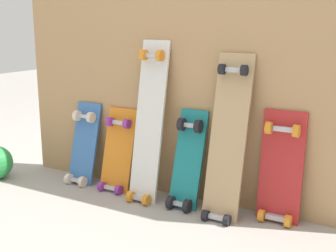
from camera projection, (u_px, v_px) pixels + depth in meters
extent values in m
plane|color=#9E9991|center=(174.00, 198.00, 2.61)|extent=(12.00, 12.00, 0.00)
cube|color=tan|center=(180.00, 73.00, 2.50)|extent=(2.17, 0.04, 1.44)
cube|color=#386BAD|center=(84.00, 149.00, 2.83)|extent=(0.18, 0.17, 0.56)
cube|color=#B7B7BF|center=(78.00, 180.00, 2.81)|extent=(0.08, 0.04, 0.03)
cube|color=#B7B7BF|center=(86.00, 117.00, 2.81)|extent=(0.08, 0.04, 0.03)
cylinder|color=beige|center=(69.00, 179.00, 2.82)|extent=(0.03, 0.07, 0.07)
cylinder|color=beige|center=(83.00, 182.00, 2.77)|extent=(0.03, 0.07, 0.07)
cylinder|color=beige|center=(77.00, 116.00, 2.82)|extent=(0.03, 0.07, 0.07)
cylinder|color=beige|center=(91.00, 117.00, 2.77)|extent=(0.03, 0.07, 0.07)
cube|color=orange|center=(118.00, 155.00, 2.71)|extent=(0.20, 0.16, 0.56)
cube|color=#B7B7BF|center=(112.00, 188.00, 2.69)|extent=(0.09, 0.04, 0.03)
cube|color=#B7B7BF|center=(120.00, 123.00, 2.69)|extent=(0.09, 0.04, 0.03)
cylinder|color=purple|center=(102.00, 186.00, 2.71)|extent=(0.03, 0.06, 0.06)
cylinder|color=purple|center=(119.00, 190.00, 2.65)|extent=(0.03, 0.06, 0.06)
cylinder|color=purple|center=(110.00, 122.00, 2.70)|extent=(0.03, 0.06, 0.06)
cylinder|color=purple|center=(127.00, 124.00, 2.64)|extent=(0.03, 0.06, 0.06)
cube|color=silver|center=(149.00, 127.00, 2.53)|extent=(0.17, 0.21, 0.96)
cube|color=#B7B7BF|center=(140.00, 198.00, 2.53)|extent=(0.08, 0.04, 0.03)
cube|color=#B7B7BF|center=(153.00, 56.00, 2.49)|extent=(0.08, 0.04, 0.03)
cylinder|color=orange|center=(130.00, 196.00, 2.54)|extent=(0.03, 0.06, 0.06)
cylinder|color=orange|center=(146.00, 200.00, 2.49)|extent=(0.03, 0.06, 0.06)
cylinder|color=orange|center=(144.00, 55.00, 2.50)|extent=(0.03, 0.06, 0.06)
cylinder|color=orange|center=(160.00, 56.00, 2.45)|extent=(0.03, 0.06, 0.06)
cube|color=#197A7F|center=(188.00, 165.00, 2.46)|extent=(0.16, 0.19, 0.59)
cube|color=#B7B7BF|center=(180.00, 204.00, 2.44)|extent=(0.07, 0.04, 0.03)
cube|color=#B7B7BF|center=(191.00, 126.00, 2.45)|extent=(0.07, 0.04, 0.03)
cylinder|color=black|center=(171.00, 202.00, 2.45)|extent=(0.03, 0.07, 0.07)
cylinder|color=black|center=(187.00, 206.00, 2.40)|extent=(0.03, 0.07, 0.07)
cylinder|color=black|center=(182.00, 124.00, 2.46)|extent=(0.03, 0.07, 0.07)
cylinder|color=black|center=(198.00, 126.00, 2.41)|extent=(0.03, 0.07, 0.07)
cube|color=tan|center=(228.00, 144.00, 2.30)|extent=(0.19, 0.22, 0.91)
cube|color=#B7B7BF|center=(217.00, 217.00, 2.29)|extent=(0.09, 0.04, 0.03)
cube|color=#B7B7BF|center=(234.00, 70.00, 2.27)|extent=(0.09, 0.04, 0.03)
cylinder|color=black|center=(205.00, 215.00, 2.30)|extent=(0.03, 0.05, 0.05)
cylinder|color=black|center=(227.00, 220.00, 2.25)|extent=(0.03, 0.05, 0.05)
cylinder|color=black|center=(222.00, 69.00, 2.28)|extent=(0.03, 0.05, 0.05)
cylinder|color=black|center=(244.00, 70.00, 2.22)|extent=(0.03, 0.05, 0.05)
cube|color=#B22626|center=(281.00, 173.00, 2.26)|extent=(0.22, 0.08, 0.63)
cube|color=#B7B7BF|center=(276.00, 217.00, 2.27)|extent=(0.10, 0.04, 0.03)
cube|color=#B7B7BF|center=(283.00, 129.00, 2.21)|extent=(0.10, 0.04, 0.03)
cylinder|color=orange|center=(262.00, 216.00, 2.29)|extent=(0.03, 0.06, 0.06)
cylinder|color=orange|center=(288.00, 221.00, 2.22)|extent=(0.03, 0.06, 0.06)
cylinder|color=orange|center=(269.00, 128.00, 2.23)|extent=(0.03, 0.06, 0.06)
cylinder|color=orange|center=(296.00, 131.00, 2.16)|extent=(0.03, 0.06, 0.06)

